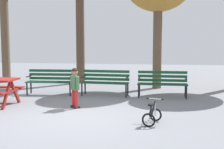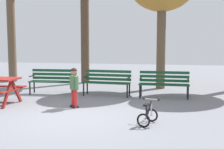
# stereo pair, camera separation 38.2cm
# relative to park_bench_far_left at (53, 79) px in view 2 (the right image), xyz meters

# --- Properties ---
(ground) EXTENTS (36.00, 36.00, 0.00)m
(ground) POSITION_rel_park_bench_far_left_xyz_m (1.67, -2.99, -0.51)
(ground) COLOR slate
(park_bench_far_left) EXTENTS (1.62, 0.54, 0.85)m
(park_bench_far_left) POSITION_rel_park_bench_far_left_xyz_m (0.00, 0.00, 0.00)
(park_bench_far_left) COLOR #144728
(park_bench_far_left) RESTS_ON ground
(park_bench_left) EXTENTS (1.62, 0.54, 0.85)m
(park_bench_left) POSITION_rel_park_bench_far_left_xyz_m (1.91, 0.08, 0.00)
(park_bench_left) COLOR #144728
(park_bench_left) RESTS_ON ground
(park_bench_right) EXTENTS (1.60, 0.47, 0.85)m
(park_bench_right) POSITION_rel_park_bench_far_left_xyz_m (3.80, 0.06, 0.00)
(park_bench_right) COLOR #144728
(park_bench_right) RESTS_ON ground
(child_standing) EXTENTS (0.30, 0.33, 1.09)m
(child_standing) POSITION_rel_park_bench_far_left_xyz_m (1.45, -1.96, 0.14)
(child_standing) COLOR red
(child_standing) RESTS_ON ground
(kids_bicycle) EXTENTS (0.48, 0.62, 0.54)m
(kids_bicycle) POSITION_rel_park_bench_far_left_xyz_m (3.57, -3.26, -0.31)
(kids_bicycle) COLOR black
(kids_bicycle) RESTS_ON ground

